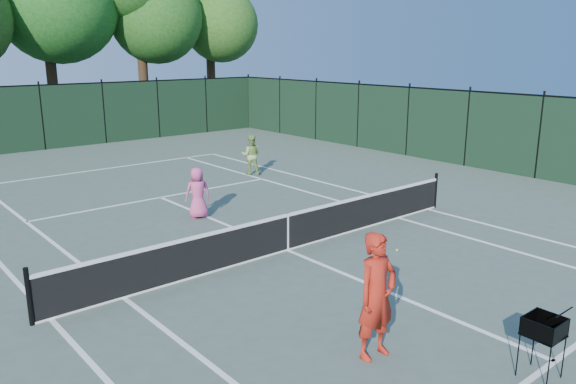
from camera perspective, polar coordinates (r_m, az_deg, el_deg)
ground at (r=13.44m, az=-0.04°, el=-5.94°), size 90.00×90.00×0.00m
sideline_doubles_left at (r=11.04m, az=-22.94°, el=-11.81°), size 0.10×23.77×0.01m
sideline_doubles_right at (r=17.30m, az=14.03°, el=-1.71°), size 0.10×23.77×0.01m
sideline_singles_left at (r=11.44m, az=-16.31°, el=-10.28°), size 0.10×23.77×0.01m
sideline_singles_right at (r=16.25m, az=11.17°, el=-2.59°), size 0.10×23.77×0.01m
baseline_far at (r=23.49m, az=-19.01°, el=2.12°), size 10.97×0.10×0.01m
service_line_near at (r=9.89m, az=25.47°, el=-15.25°), size 8.23×0.10×0.01m
service_line_far at (r=18.58m, az=-12.81°, el=-0.54°), size 8.23×0.10×0.01m
center_service_line at (r=13.44m, az=-0.04°, el=-5.93°), size 0.10×12.80×0.01m
tennis_net at (r=13.28m, az=-0.04°, el=-4.01°), size 11.69×0.09×1.06m
fence_far at (r=29.00m, az=-23.70°, el=6.89°), size 24.00×0.05×3.00m
fence_right at (r=22.52m, az=24.17°, el=5.02°), size 0.05×36.00×3.00m
coach at (r=8.79m, az=9.01°, el=-10.38°), size 0.99×0.64×2.01m
player_pink at (r=15.97m, az=-9.17°, el=-0.07°), size 0.82×0.65×1.47m
player_green at (r=21.31m, az=-3.78°, el=3.78°), size 0.94×0.91×1.53m
ball_hopper at (r=9.03m, az=24.58°, el=-12.40°), size 0.52×0.52×0.94m
loose_ball_midcourt at (r=13.59m, az=11.01°, el=-5.83°), size 0.07×0.07×0.07m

